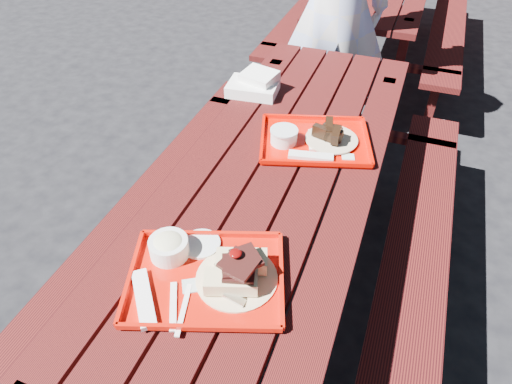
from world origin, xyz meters
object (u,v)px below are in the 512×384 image
(picnic_table_near, at_px, (269,218))
(near_tray, at_px, (206,268))
(person, at_px, (336,8))
(far_tray, at_px, (313,139))

(picnic_table_near, height_order, near_tray, near_tray)
(picnic_table_near, bearing_deg, person, 94.15)
(far_tray, bearing_deg, person, 99.17)
(far_tray, bearing_deg, near_tray, -98.70)
(far_tray, distance_m, person, 1.20)
(picnic_table_near, distance_m, person, 1.51)
(person, bearing_deg, near_tray, 72.44)
(person, bearing_deg, far_tray, 79.45)
(far_tray, xyz_separation_m, person, (-0.19, 1.18, 0.12))
(near_tray, relative_size, far_tray, 1.04)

